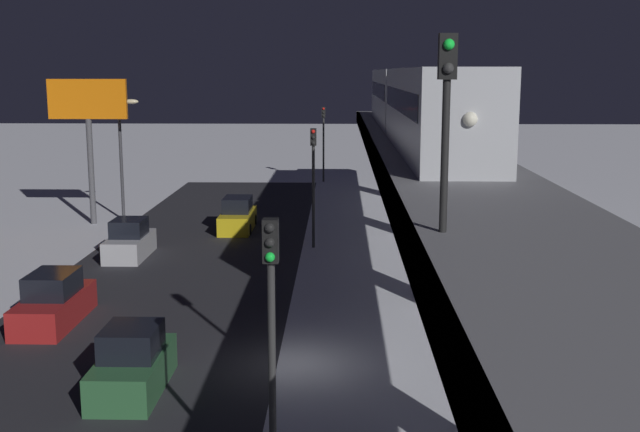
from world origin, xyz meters
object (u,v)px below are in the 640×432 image
at_px(subway_train, 414,100).
at_px(sedan_yellow, 238,217).
at_px(sedan_silver, 130,242).
at_px(sedan_green, 133,365).
at_px(commercial_billboard, 88,113).
at_px(rail_signal, 447,98).
at_px(traffic_light_mid, 313,170).
at_px(traffic_light_near, 272,324).
at_px(traffic_light_far, 324,133).
at_px(sedan_red, 54,303).

height_order(subway_train, sedan_yellow, subway_train).
distance_m(subway_train, sedan_silver, 16.44).
xyz_separation_m(sedan_yellow, sedan_green, (0.00, 24.29, 0.01)).
distance_m(subway_train, commercial_billboard, 20.12).
height_order(subway_train, rail_signal, rail_signal).
bearing_deg(sedan_green, commercial_billboard, 109.58).
xyz_separation_m(sedan_yellow, traffic_light_mid, (-4.70, 4.77, 3.41)).
relative_size(subway_train, rail_signal, 9.22).
bearing_deg(traffic_light_mid, traffic_light_near, 90.00).
distance_m(sedan_silver, traffic_light_far, 30.03).
distance_m(traffic_light_mid, commercial_billboard, 15.57).
bearing_deg(sedan_red, traffic_light_far, -103.36).
bearing_deg(traffic_light_far, rail_signal, 93.92).
height_order(sedan_yellow, traffic_light_mid, traffic_light_mid).
height_order(sedan_green, traffic_light_far, traffic_light_far).
height_order(subway_train, traffic_light_far, subway_train).
distance_m(rail_signal, sedan_green, 12.95).
distance_m(rail_signal, traffic_light_far, 51.75).
relative_size(sedan_red, traffic_light_mid, 0.74).
height_order(sedan_yellow, sedan_red, same).
xyz_separation_m(traffic_light_mid, traffic_light_far, (0.00, -25.90, 0.00)).
xyz_separation_m(sedan_yellow, sedan_red, (4.60, 18.05, 0.01)).
distance_m(sedan_green, traffic_light_mid, 20.36).
bearing_deg(sedan_red, commercial_billboard, -76.78).
relative_size(sedan_silver, commercial_billboard, 0.46).
height_order(sedan_red, sedan_silver, same).
xyz_separation_m(subway_train, traffic_light_near, (5.26, 26.37, -3.65)).
xyz_separation_m(sedan_yellow, traffic_light_near, (-4.70, 30.68, 3.41)).
bearing_deg(sedan_green, traffic_light_mid, 76.46).
height_order(traffic_light_mid, commercial_billboard, commercial_billboard).
relative_size(sedan_yellow, sedan_silver, 1.17).
distance_m(subway_train, sedan_yellow, 12.95).
bearing_deg(traffic_light_far, sedan_green, 84.09).
height_order(sedan_yellow, sedan_green, same).
relative_size(subway_train, traffic_light_far, 5.76).
relative_size(sedan_silver, traffic_light_mid, 0.64).
relative_size(traffic_light_mid, commercial_billboard, 0.72).
xyz_separation_m(sedan_green, commercial_billboard, (9.23, -25.95, 6.03)).
xyz_separation_m(sedan_green, sedan_silver, (4.60, -17.06, 0.00)).
height_order(sedan_silver, traffic_light_far, traffic_light_far).
bearing_deg(sedan_green, sedan_silver, 105.09).
bearing_deg(subway_train, commercial_billboard, -17.28).
relative_size(sedan_red, sedan_green, 1.17).
height_order(traffic_light_near, commercial_billboard, commercial_billboard).
relative_size(traffic_light_mid, traffic_light_far, 1.00).
relative_size(rail_signal, traffic_light_far, 0.62).
bearing_deg(subway_train, sedan_red, 43.33).
bearing_deg(rail_signal, sedan_red, -43.69).
bearing_deg(sedan_silver, traffic_light_near, 111.63).
xyz_separation_m(sedan_yellow, sedan_silver, (4.60, 7.23, 0.01)).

